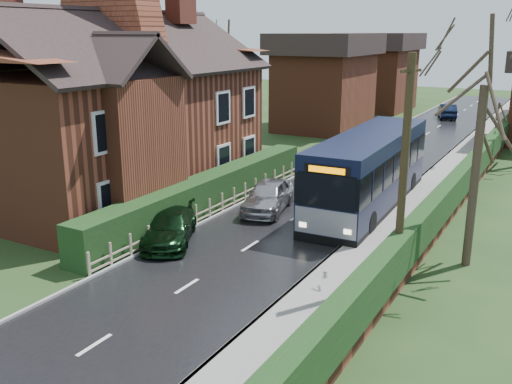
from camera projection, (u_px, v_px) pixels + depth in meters
The scene contains 17 objects.
ground at pixel (221, 265), 19.59m from camera, with size 140.00×140.00×0.00m, color #30481F.
road at pixel (331, 195), 27.98m from camera, with size 6.00×100.00×0.02m, color black.
pavement at pixel (418, 206), 25.96m from camera, with size 2.50×100.00×0.14m, color slate.
kerb_right at pixel (392, 202), 26.52m from camera, with size 0.12×100.00×0.14m, color gray.
kerb_left at pixel (276, 186), 29.41m from camera, with size 0.12×100.00×0.10m, color gray.
front_hedge at pixel (208, 193), 25.41m from camera, with size 1.20×16.00×1.60m, color black.
picket_fence at pixel (222, 203), 25.15m from camera, with size 0.10×16.00×0.90m, color gray, non-canonical shape.
right_wall_hedge at pixel (456, 190), 24.97m from camera, with size 0.60×50.00×1.80m.
brick_house at pixel (117, 106), 26.53m from camera, with size 9.30×14.60×10.30m.
bus at pixel (369, 172), 25.58m from camera, with size 2.92×11.21×3.38m.
car_silver at pixel (268, 196), 25.32m from camera, with size 1.66×4.12×1.40m, color #AEADB1.
car_green at pixel (170, 227), 21.58m from camera, with size 1.66×4.09×1.19m, color black.
car_distant at pixel (447, 111), 52.61m from camera, with size 1.40×4.00×1.32m, color black.
bus_stop_sign at pixel (368, 189), 22.46m from camera, with size 0.19×0.39×2.65m.
telegraph_pole at pixel (404, 175), 16.95m from camera, with size 0.39×0.89×7.18m.
tree_right_near at pixel (486, 72), 17.87m from camera, with size 4.04×4.04×8.73m.
tree_house_side at pixel (229, 48), 37.96m from camera, with size 3.95×3.95×8.97m.
Camera 1 is at (9.95, -15.26, 7.73)m, focal length 40.00 mm.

